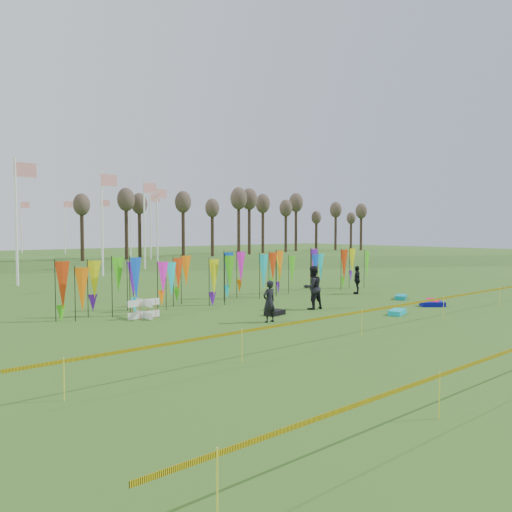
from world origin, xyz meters
TOP-DOWN VIEW (x-y plane):
  - ground at (0.00, 0.00)m, footprint 160.00×160.00m
  - banner_row at (0.28, 6.79)m, footprint 18.64×0.64m
  - caution_tape_near at (-0.22, -2.42)m, footprint 26.00×0.02m
  - tree_line at (32.00, 44.00)m, footprint 53.92×1.92m
  - box_kite at (-6.10, 5.21)m, footprint 0.70×0.70m
  - person_left at (-2.82, 1.43)m, footprint 0.60×0.45m
  - person_mid at (0.73, 2.55)m, footprint 1.01×0.71m
  - person_right at (6.44, 4.64)m, footprint 1.03×0.96m
  - kite_bag_turquoise at (2.39, -0.70)m, footprint 1.11×0.80m
  - kite_bag_blue at (5.53, -0.44)m, footprint 1.16×1.08m
  - kite_bag_red at (6.00, -0.17)m, footprint 1.43×1.12m
  - kite_bag_black at (-1.57, 2.50)m, footprint 0.93×0.65m
  - kite_bag_teal at (6.54, 1.91)m, footprint 1.18×0.95m

SIDE VIEW (x-z plane):
  - ground at x=0.00m, z-range 0.00..0.00m
  - kite_bag_black at x=-1.57m, z-range 0.00..0.20m
  - kite_bag_turquoise at x=2.39m, z-range 0.00..0.20m
  - kite_bag_teal at x=6.54m, z-range 0.00..0.20m
  - kite_bag_blue at x=5.53m, z-range 0.00..0.22m
  - kite_bag_red at x=6.00m, z-range 0.00..0.24m
  - box_kite at x=-6.10m, z-range 0.00..0.78m
  - person_right at x=6.44m, z-range 0.00..1.54m
  - caution_tape_near at x=-0.22m, z-range 0.33..1.23m
  - person_left at x=-2.82m, z-range 0.00..1.60m
  - person_mid at x=0.73m, z-range 0.00..1.92m
  - banner_row at x=0.28m, z-range 0.25..2.52m
  - tree_line at x=32.00m, z-range 2.25..10.09m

